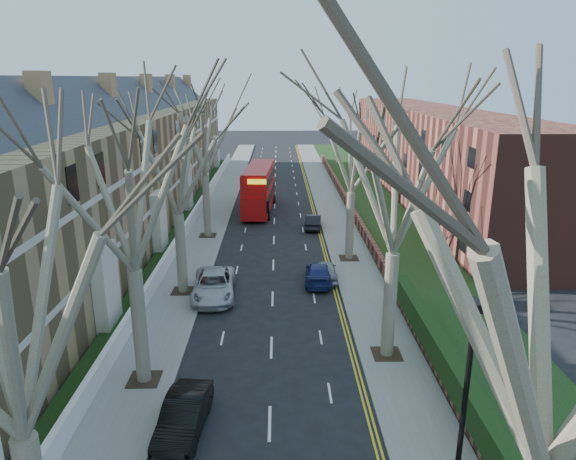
{
  "coord_description": "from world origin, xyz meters",
  "views": [
    {
      "loc": [
        0.4,
        -14.38,
        13.22
      ],
      "look_at": [
        1.07,
        20.22,
        2.9
      ],
      "focal_mm": 32.0,
      "sensor_mm": 36.0,
      "label": 1
    }
  ],
  "objects": [
    {
      "name": "double_decker_bus",
      "position": [
        -1.55,
        36.92,
        2.21
      ],
      "size": [
        3.29,
        10.9,
        4.51
      ],
      "rotation": [
        0.0,
        0.0,
        3.07
      ],
      "color": "#AA0D0C",
      "rests_on": "ground"
    },
    {
      "name": "grass_verge_right",
      "position": [
        10.5,
        39.0,
        0.15
      ],
      "size": [
        6.0,
        102.0,
        0.06
      ],
      "color": "#193413",
      "rests_on": "ground"
    },
    {
      "name": "car_left_far",
      "position": [
        -3.67,
        15.41,
        0.77
      ],
      "size": [
        2.86,
        5.66,
        1.54
      ],
      "primitive_type": "imported",
      "rotation": [
        0.0,
        0.0,
        0.06
      ],
      "color": "#AEAEB4",
      "rests_on": "ground"
    },
    {
      "name": "lamp_post",
      "position": [
        5.0,
        -3.5,
        4.57
      ],
      "size": [
        0.18,
        0.5,
        8.11
      ],
      "color": "black",
      "rests_on": "ground"
    },
    {
      "name": "tree_left_dist",
      "position": [
        -5.7,
        28.0,
        9.56
      ],
      "size": [
        10.5,
        10.5,
        14.71
      ],
      "color": "brown",
      "rests_on": "ground"
    },
    {
      "name": "tree_right_mid",
      "position": [
        5.7,
        8.0,
        9.56
      ],
      "size": [
        10.5,
        10.5,
        14.71
      ],
      "color": "brown",
      "rests_on": "ground"
    },
    {
      "name": "car_right_mid",
      "position": [
        3.57,
        18.1,
        0.64
      ],
      "size": [
        1.52,
        3.74,
        1.27
      ],
      "primitive_type": "imported",
      "rotation": [
        0.0,
        0.0,
        3.14
      ],
      "color": "gray",
      "rests_on": "ground"
    },
    {
      "name": "wall_hedge_right",
      "position": [
        7.7,
        2.0,
        1.12
      ],
      "size": [
        0.7,
        24.0,
        1.8
      ],
      "color": "brown",
      "rests_on": "ground"
    },
    {
      "name": "tree_left_far",
      "position": [
        -5.7,
        16.0,
        9.24
      ],
      "size": [
        10.15,
        10.15,
        14.22
      ],
      "color": "brown",
      "rests_on": "ground"
    },
    {
      "name": "pavement_left",
      "position": [
        -6.0,
        39.0,
        0.06
      ],
      "size": [
        3.0,
        102.0,
        0.12
      ],
      "primitive_type": "cube",
      "color": "slate",
      "rests_on": "ground"
    },
    {
      "name": "car_right_far",
      "position": [
        3.57,
        30.47,
        0.64
      ],
      "size": [
        1.73,
        4.01,
        1.28
      ],
      "primitive_type": "imported",
      "rotation": [
        0.0,
        0.0,
        3.05
      ],
      "color": "black",
      "rests_on": "ground"
    },
    {
      "name": "front_wall_left",
      "position": [
        -7.65,
        31.0,
        0.62
      ],
      "size": [
        0.3,
        78.0,
        1.0
      ],
      "color": "white",
      "rests_on": "ground"
    },
    {
      "name": "tree_left_mid",
      "position": [
        -5.7,
        6.0,
        9.56
      ],
      "size": [
        10.5,
        10.5,
        14.71
      ],
      "color": "brown",
      "rests_on": "ground"
    },
    {
      "name": "car_left_mid",
      "position": [
        -3.3,
        2.55,
        0.71
      ],
      "size": [
        1.85,
        4.41,
        1.42
      ],
      "primitive_type": "imported",
      "rotation": [
        0.0,
        0.0,
        -0.08
      ],
      "color": "black",
      "rests_on": "ground"
    },
    {
      "name": "pavement_right",
      "position": [
        6.0,
        39.0,
        0.06
      ],
      "size": [
        3.0,
        102.0,
        0.12
      ],
      "primitive_type": "cube",
      "color": "slate",
      "rests_on": "ground"
    },
    {
      "name": "terrace_left",
      "position": [
        -13.65,
        31.0,
        5.53
      ],
      "size": [
        9.7,
        78.0,
        13.6
      ],
      "color": "#9C7E4F",
      "rests_on": "ground"
    },
    {
      "name": "flats_right",
      "position": [
        17.46,
        43.0,
        4.98
      ],
      "size": [
        13.97,
        54.0,
        10.0
      ],
      "color": "brown",
      "rests_on": "ground"
    },
    {
      "name": "car_right_near",
      "position": [
        3.09,
        17.68,
        0.64
      ],
      "size": [
        2.2,
        4.59,
        1.29
      ],
      "primitive_type": "imported",
      "rotation": [
        0.0,
        0.0,
        3.05
      ],
      "color": "navy",
      "rests_on": "ground"
    },
    {
      "name": "tree_right_far",
      "position": [
        5.7,
        22.0,
        9.24
      ],
      "size": [
        10.15,
        10.15,
        14.22
      ],
      "color": "brown",
      "rests_on": "ground"
    }
  ]
}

